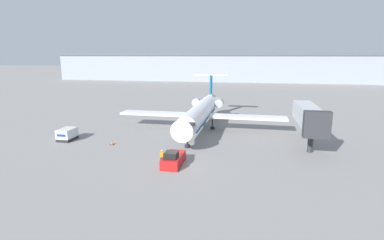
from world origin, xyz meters
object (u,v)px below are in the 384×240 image
(pushback_tug, at_px, (173,159))
(luggage_cart, at_px, (67,134))
(worker_near_tug, at_px, (162,156))
(jet_bridge, at_px, (309,116))
(traffic_cone_left, at_px, (112,143))
(airplane_main, at_px, (201,112))

(pushback_tug, xyz_separation_m, luggage_cart, (-18.79, 7.35, 0.18))
(pushback_tug, distance_m, luggage_cart, 20.18)
(worker_near_tug, height_order, jet_bridge, jet_bridge)
(traffic_cone_left, bearing_deg, airplane_main, 44.87)
(pushback_tug, distance_m, traffic_cone_left, 12.71)
(airplane_main, height_order, jet_bridge, airplane_main)
(traffic_cone_left, xyz_separation_m, jet_bridge, (27.93, 4.26, 4.17))
(airplane_main, height_order, pushback_tug, airplane_main)
(airplane_main, distance_m, luggage_cart, 21.98)
(airplane_main, bearing_deg, pushback_tug, -91.38)
(pushback_tug, bearing_deg, airplane_main, 88.62)
(worker_near_tug, xyz_separation_m, traffic_cone_left, (-9.46, 6.15, -0.62))
(luggage_cart, xyz_separation_m, jet_bridge, (35.77, 3.35, 3.54))
(pushback_tug, bearing_deg, traffic_cone_left, 149.54)
(pushback_tug, relative_size, jet_bridge, 0.36)
(worker_near_tug, distance_m, jet_bridge, 21.50)
(worker_near_tug, distance_m, traffic_cone_left, 11.30)
(luggage_cart, height_order, traffic_cone_left, luggage_cart)
(worker_near_tug, bearing_deg, traffic_cone_left, 146.94)
(pushback_tug, height_order, traffic_cone_left, pushback_tug)
(luggage_cart, distance_m, worker_near_tug, 18.68)
(traffic_cone_left, bearing_deg, worker_near_tug, -33.06)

